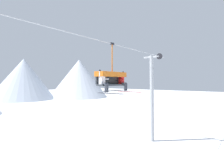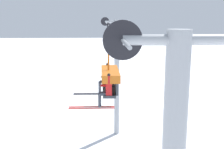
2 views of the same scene
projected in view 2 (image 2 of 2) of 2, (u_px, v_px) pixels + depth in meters
lift_tower_near at (117, 75)px, 19.41m from camera, size 0.36×1.88×8.24m
lift_cable at (108, 25)px, 11.27m from camera, size 17.04×0.05×0.05m
chairlift_chair at (110, 77)px, 11.18m from camera, size 2.31×0.74×2.96m
skier_white at (105, 79)px, 12.15m from camera, size 0.48×1.70×1.34m
skier_red at (105, 90)px, 10.30m from camera, size 0.48×1.70×1.34m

